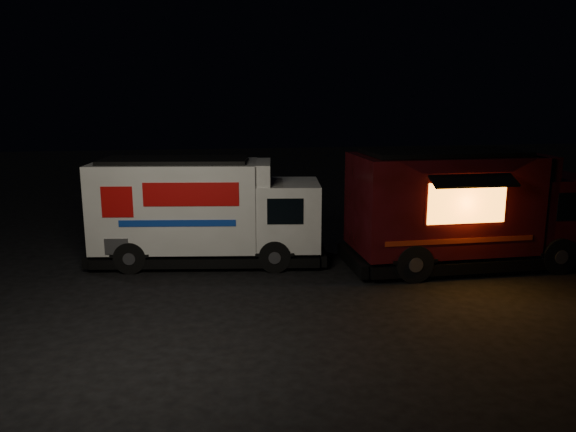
% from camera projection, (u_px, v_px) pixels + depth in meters
% --- Properties ---
extents(ground, '(80.00, 80.00, 0.00)m').
position_uv_depth(ground, '(247.00, 296.00, 14.00)').
color(ground, black).
rests_on(ground, ground).
extents(white_truck, '(7.16, 3.24, 3.13)m').
position_uv_depth(white_truck, '(208.00, 211.00, 16.59)').
color(white_truck, silver).
rests_on(white_truck, ground).
extents(red_truck, '(7.34, 2.79, 3.40)m').
position_uv_depth(red_truck, '(471.00, 208.00, 16.27)').
color(red_truck, '#3E0B11').
rests_on(red_truck, ground).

